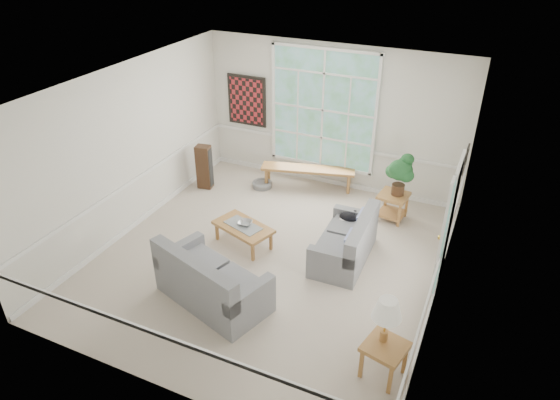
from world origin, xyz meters
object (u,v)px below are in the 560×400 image
object	(u,v)px
loveseat_front	(213,275)
coffee_table	(244,235)
side_table	(384,360)
end_table	(392,206)
loveseat_right	(344,238)

from	to	relation	value
loveseat_front	coffee_table	xyz separation A→B (m)	(-0.29, 1.48, -0.27)
coffee_table	side_table	bearing A→B (deg)	-13.00
loveseat_front	end_table	world-z (taller)	loveseat_front
end_table	side_table	size ratio (longest dim) A/B	1.03
coffee_table	side_table	world-z (taller)	side_table
end_table	side_table	bearing A→B (deg)	-78.12
loveseat_right	loveseat_front	world-z (taller)	loveseat_front
coffee_table	end_table	bearing A→B (deg)	60.41
end_table	side_table	distance (m)	3.86
loveseat_front	side_table	distance (m)	2.71
loveseat_front	end_table	distance (m)	3.92
loveseat_front	side_table	size ratio (longest dim) A/B	3.38
loveseat_front	coffee_table	bearing A→B (deg)	118.73
loveseat_right	end_table	world-z (taller)	loveseat_right
loveseat_right	end_table	xyz separation A→B (m)	(0.44, 1.61, -0.15)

